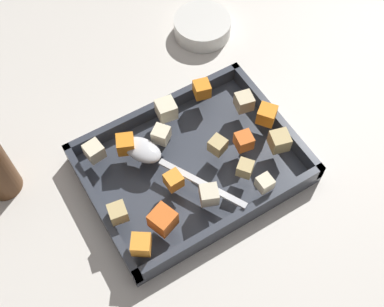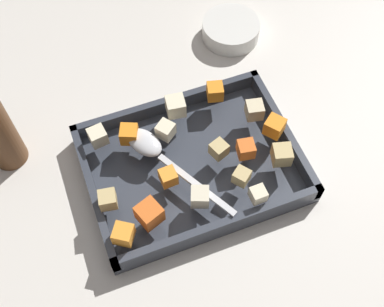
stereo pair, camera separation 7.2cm
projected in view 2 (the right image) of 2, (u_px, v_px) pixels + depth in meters
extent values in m
plane|color=beige|center=(199.00, 158.00, 0.84)|extent=(4.00, 4.00, 0.00)
cube|color=#333842|center=(192.00, 168.00, 0.82)|extent=(0.35, 0.26, 0.01)
cube|color=#333842|center=(167.00, 105.00, 0.86)|extent=(0.35, 0.01, 0.03)
cube|color=#333842|center=(221.00, 227.00, 0.75)|extent=(0.35, 0.01, 0.03)
cube|color=#333842|center=(283.00, 131.00, 0.83)|extent=(0.01, 0.26, 0.03)
cube|color=#333842|center=(94.00, 194.00, 0.77)|extent=(0.01, 0.26, 0.03)
cube|color=orange|center=(123.00, 234.00, 0.71)|extent=(0.04, 0.04, 0.03)
cube|color=orange|center=(215.00, 91.00, 0.84)|extent=(0.03, 0.03, 0.03)
cube|color=orange|center=(274.00, 126.00, 0.80)|extent=(0.04, 0.04, 0.03)
cube|color=orange|center=(168.00, 177.00, 0.76)|extent=(0.03, 0.03, 0.02)
cube|color=orange|center=(246.00, 149.00, 0.78)|extent=(0.03, 0.03, 0.03)
cube|color=orange|center=(129.00, 134.00, 0.80)|extent=(0.04, 0.04, 0.03)
cube|color=orange|center=(149.00, 214.00, 0.72)|extent=(0.04, 0.04, 0.03)
cube|color=beige|center=(98.00, 136.00, 0.79)|extent=(0.03, 0.03, 0.03)
cube|color=beige|center=(254.00, 110.00, 0.82)|extent=(0.03, 0.03, 0.03)
cube|color=beige|center=(258.00, 194.00, 0.74)|extent=(0.02, 0.02, 0.02)
cube|color=tan|center=(282.00, 155.00, 0.78)|extent=(0.04, 0.04, 0.03)
cube|color=tan|center=(241.00, 176.00, 0.76)|extent=(0.03, 0.03, 0.02)
cube|color=beige|center=(166.00, 130.00, 0.80)|extent=(0.04, 0.04, 0.03)
cube|color=beige|center=(176.00, 106.00, 0.82)|extent=(0.03, 0.03, 0.03)
cube|color=tan|center=(219.00, 149.00, 0.78)|extent=(0.03, 0.03, 0.02)
cube|color=tan|center=(108.00, 200.00, 0.74)|extent=(0.03, 0.03, 0.03)
cube|color=beige|center=(200.00, 197.00, 0.74)|extent=(0.04, 0.04, 0.03)
ellipsoid|color=silver|center=(144.00, 142.00, 0.79)|extent=(0.07, 0.08, 0.02)
cube|color=silver|center=(196.00, 184.00, 0.76)|extent=(0.08, 0.14, 0.01)
cylinder|color=silver|center=(231.00, 30.00, 0.97)|extent=(0.11, 0.11, 0.04)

